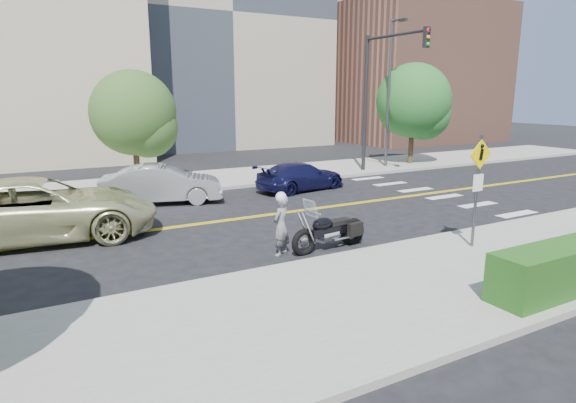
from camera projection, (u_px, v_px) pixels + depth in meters
The scene contains 15 objects.
ground_plane at pixel (237, 219), 16.47m from camera, with size 120.00×120.00×0.00m, color black.
sidewalk_near at pixel (379, 295), 10.05m from camera, with size 60.00×5.00×0.15m, color #9E9B91.
sidewalk_far at pixel (175, 183), 22.86m from camera, with size 60.00×5.00×0.15m, color #9E9B91.
building_mid at pixel (201, 23), 40.28m from camera, with size 18.00×14.00×20.00m, color #A39984.
building_right at pixel (410, 74), 44.54m from camera, with size 14.00×12.00×12.00m, color #8C5947.
lamp_post at pixel (389, 95), 26.79m from camera, with size 0.16×0.16×8.00m, color #4C4C51.
traffic_light at pixel (377, 84), 24.52m from camera, with size 0.28×4.50×7.00m.
pedestrian_sign at pixel (478, 180), 12.64m from camera, with size 0.78×0.08×3.00m.
motorcyclist at pixel (281, 224), 12.61m from camera, with size 0.70×0.63×1.71m.
motorcycle at pixel (330, 223), 13.14m from camera, with size 2.43×0.74×1.48m, color black, non-canonical shape.
suv at pixel (39, 209), 13.92m from camera, with size 3.04×6.60×1.83m, color beige.
parked_car_silver at pixel (162, 184), 18.73m from camera, with size 1.60×4.59×1.51m, color #B3B8BC.
parked_car_blue at pixel (301, 176), 21.35m from camera, with size 1.73×4.26×1.24m, color #181848.
tree_far_a at pixel (133, 113), 21.88m from camera, with size 3.86×3.86×5.28m.
tree_far_b at pixel (413, 101), 28.10m from camera, with size 4.33×4.33×5.99m.
Camera 1 is at (-6.21, -14.79, 4.16)m, focal length 30.00 mm.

